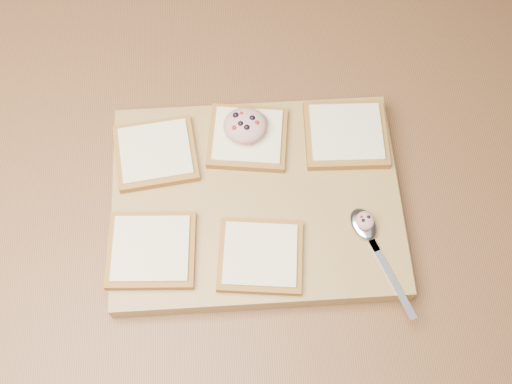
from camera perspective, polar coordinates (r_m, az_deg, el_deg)
ground at (r=1.89m, az=-3.53°, el=-11.08°), size 4.00×4.00×0.00m
island_counter at (r=1.45m, az=-4.53°, el=-6.89°), size 2.00×0.80×0.90m
cutting_board at (r=1.00m, az=-0.00°, el=-0.80°), size 0.44×0.34×0.04m
bread_far_left at (r=1.02m, az=-8.90°, el=3.45°), size 0.14×0.13×0.02m
bread_far_center at (r=1.02m, az=-0.74°, el=4.90°), size 0.14×0.13×0.02m
bread_far_right at (r=1.03m, az=7.99°, el=5.11°), size 0.13×0.12×0.02m
bread_near_left at (r=0.95m, az=-9.29°, el=-5.09°), size 0.13×0.12×0.02m
bread_near_center at (r=0.94m, az=0.39°, el=-5.68°), size 0.13×0.12×0.02m
tuna_salad_dollop at (r=1.00m, az=-0.98°, el=5.96°), size 0.07×0.06×0.03m
spoon at (r=0.97m, az=9.90°, el=-3.52°), size 0.08×0.18×0.01m
spoon_salad at (r=0.96m, az=9.66°, el=-2.52°), size 0.03×0.03×0.02m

